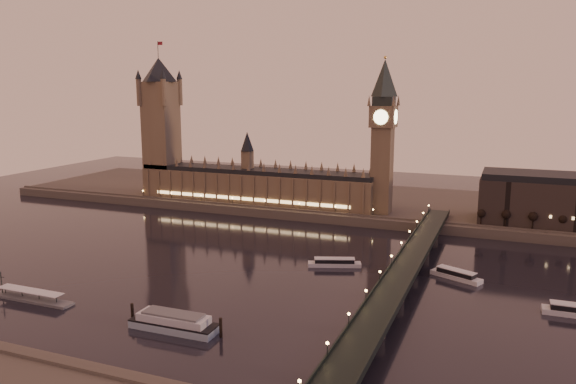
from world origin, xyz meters
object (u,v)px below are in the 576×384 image
(pontoon_pier, at_px, (32,298))
(moored_barge, at_px, (174,322))
(cruise_boat_a, at_px, (334,263))
(cruise_boat_b, at_px, (456,275))

(pontoon_pier, bearing_deg, moored_barge, -2.08)
(cruise_boat_a, xyz_separation_m, pontoon_pier, (-106.93, -93.14, -0.74))
(moored_barge, bearing_deg, pontoon_pier, 177.13)
(cruise_boat_b, distance_m, moored_barge, 136.25)
(cruise_boat_b, relative_size, moored_barge, 0.63)
(cruise_boat_a, bearing_deg, moored_barge, -129.24)
(cruise_boat_b, relative_size, pontoon_pier, 0.62)
(cruise_boat_a, bearing_deg, cruise_boat_b, -16.55)
(cruise_boat_b, height_order, moored_barge, moored_barge)
(cruise_boat_a, relative_size, pontoon_pier, 0.68)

